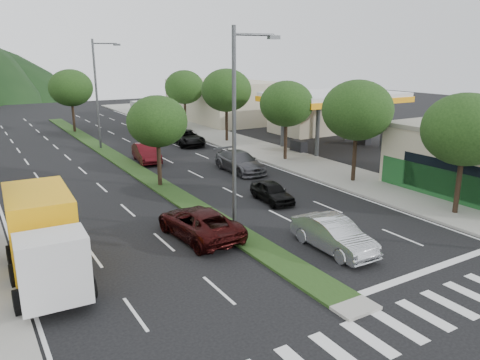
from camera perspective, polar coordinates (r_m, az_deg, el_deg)
ground at (r=17.97m, az=12.78°, el=-14.44°), size 160.00×160.00×0.00m
sidewalk_right at (r=43.96m, az=2.16°, el=3.81°), size 5.00×90.00×0.15m
median at (r=41.51m, az=-14.81°, el=2.61°), size 1.60×56.00×0.12m
crosswalk at (r=16.82m, az=17.68°, el=-17.04°), size 19.00×2.20×0.01m
gas_canopy at (r=44.90m, az=11.42°, el=9.67°), size 12.20×8.20×5.25m
bldg_right_far at (r=63.29m, az=-1.98°, el=9.64°), size 10.00×16.00×5.20m
tree_r_a at (r=27.88m, az=25.77°, el=5.56°), size 4.60×4.60×6.63m
tree_r_b at (r=32.86m, az=14.12°, el=8.24°), size 4.80×4.80×6.94m
tree_r_c at (r=38.92m, az=5.68°, el=9.22°), size 4.40×4.40×6.48m
tree_r_d at (r=47.24m, az=-1.68°, el=10.87°), size 5.00×5.00×7.17m
tree_r_e at (r=56.16m, az=-6.80°, el=11.17°), size 4.60×4.60×6.71m
tree_med_near at (r=31.40m, az=-10.06°, el=7.04°), size 4.00×4.00×6.02m
tree_med_far at (r=56.27m, az=-19.93°, el=10.51°), size 4.80×4.80×6.94m
streetlight_near at (r=22.38m, az=-0.27°, el=7.02°), size 2.60×0.25×10.00m
streetlight_mid at (r=45.58m, az=-16.88°, el=10.58°), size 2.60×0.25×10.00m
sedan_silver at (r=21.91m, az=11.34°, el=-6.57°), size 1.68×4.62×1.51m
suv_maroon at (r=23.06m, az=-5.01°, el=-5.24°), size 2.85×5.51×1.49m
car_queue_a at (r=28.49m, az=3.92°, el=-1.45°), size 1.78×3.76×1.24m
car_queue_b at (r=35.61m, az=-0.01°, el=2.24°), size 2.22×5.32×1.54m
car_queue_c at (r=39.64m, az=-11.34°, el=3.27°), size 2.20×4.79×1.52m
car_queue_d at (r=46.43m, az=-6.45°, el=5.16°), size 2.98×5.44×1.45m
box_truck at (r=20.28m, az=-22.84°, el=-6.74°), size 2.98×7.02×3.40m
motorhome at (r=54.75m, az=-10.42°, el=7.59°), size 3.00×8.53×3.23m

